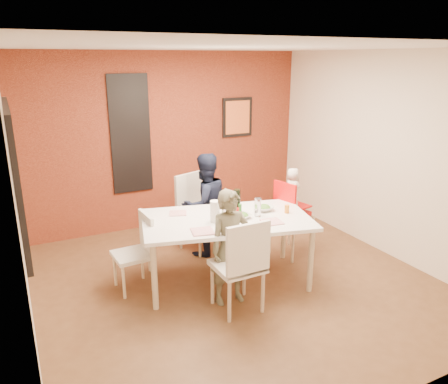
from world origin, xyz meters
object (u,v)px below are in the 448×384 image
child_near (230,248)px  dining_table (227,224)px  chair_near (242,262)px  chair_left (139,248)px  wine_bottle (237,202)px  paper_towel_roll (215,211)px  child_far (205,205)px  toddler (292,190)px  high_chair (290,211)px  chair_far (196,207)px

child_near → dining_table: bearing=69.9°
chair_near → chair_left: 1.29m
dining_table → chair_left: bearing=161.8°
dining_table → wine_bottle: (0.17, 0.06, 0.23)m
dining_table → paper_towel_roll: size_ratio=8.66×
wine_bottle → child_near: bearing=-124.6°
child_far → paper_towel_roll: (-0.27, -0.88, 0.23)m
dining_table → toddler: toddler is taller
high_chair → child_far: child_far is taller
chair_near → toddler: (1.29, 0.97, 0.33)m
dining_table → child_far: 0.84m
dining_table → wine_bottle: size_ratio=6.98×
chair_near → chair_left: bearing=-52.0°
child_near → toddler: child_near is taller
high_chair → child_near: bearing=104.6°
dining_table → chair_near: (-0.17, -0.69, -0.15)m
toddler → chair_near: bearing=143.6°
chair_left → child_near: (0.80, -0.75, 0.14)m
dining_table → toddler: (1.12, 0.28, 0.18)m
chair_far → dining_table: bearing=-112.8°
child_far → toddler: (1.02, -0.55, 0.22)m
chair_near → high_chair: (1.26, 0.96, 0.05)m
dining_table → high_chair: size_ratio=2.04×
chair_near → high_chair: high_chair is taller
high_chair → chair_left: bearing=74.0°
toddler → child_far: bearing=78.3°
chair_near → child_far: (0.27, 1.52, 0.12)m
child_far → wine_bottle: size_ratio=4.58×
chair_far → paper_towel_roll: chair_far is taller
chair_left → toddler: toddler is taller
dining_table → child_far: child_far is taller
paper_towel_roll → chair_left: bearing=155.6°
child_near → high_chair: bearing=30.8°
chair_left → wine_bottle: bearing=74.0°
dining_table → chair_near: size_ratio=2.04×
chair_far → high_chair: chair_far is taller
child_far → child_near: bearing=69.7°
chair_far → paper_towel_roll: 1.20m
paper_towel_roll → chair_far: bearing=78.2°
chair_near → child_far: 1.55m
chair_far → high_chair: size_ratio=1.01×
chair_near → high_chair: 1.58m
chair_left → wine_bottle: wine_bottle is taller
toddler → paper_towel_roll: toddler is taller
chair_near → child_near: bearing=-90.4°
wine_bottle → paper_towel_roll: 0.36m
chair_left → wine_bottle: (1.15, -0.26, 0.46)m
chair_far → child_far: 0.27m
child_near → child_far: 1.29m
child_near → child_far: bearing=79.7°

